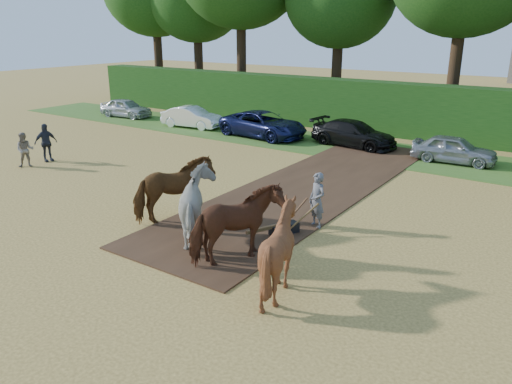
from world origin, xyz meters
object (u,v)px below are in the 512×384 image
at_px(parked_cars, 442,147).
at_px(plough_team, 221,216).
at_px(spectator_near, 25,150).
at_px(spectator_far, 46,143).

bearing_deg(parked_cars, plough_team, -100.37).
bearing_deg(spectator_near, plough_team, -58.68).
bearing_deg(parked_cars, spectator_far, -145.96).
relative_size(spectator_far, plough_team, 0.24).
bearing_deg(spectator_near, spectator_far, 46.62).
xyz_separation_m(plough_team, parked_cars, (2.46, 13.46, -0.36)).
bearing_deg(plough_team, parked_cars, 79.63).
relative_size(plough_team, parked_cars, 0.18).
relative_size(spectator_near, spectator_far, 0.88).
distance_m(spectator_near, spectator_far, 1.15).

